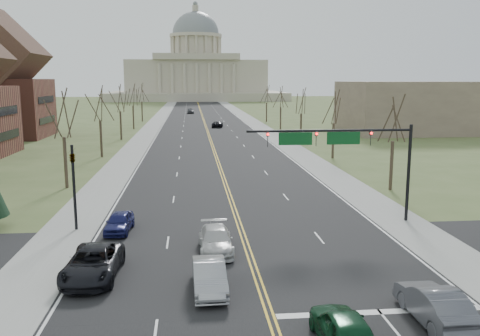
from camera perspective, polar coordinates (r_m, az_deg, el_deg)
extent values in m
plane|color=#475A2D|center=(24.37, 3.08, -15.34)|extent=(600.00, 600.00, 0.00)
cube|color=black|center=(132.24, -4.09, 5.37)|extent=(20.00, 380.00, 0.01)
cube|color=black|center=(29.86, 1.33, -10.45)|extent=(120.00, 14.00, 0.01)
cube|color=gray|center=(132.48, -9.31, 5.28)|extent=(4.00, 380.00, 0.03)
cube|color=gray|center=(133.09, 1.10, 5.43)|extent=(4.00, 380.00, 0.03)
cube|color=gold|center=(132.24, -4.09, 5.37)|extent=(0.42, 380.00, 0.01)
cube|color=silver|center=(132.35, -8.35, 5.30)|extent=(0.15, 380.00, 0.01)
cube|color=silver|center=(132.85, 0.16, 5.42)|extent=(0.15, 380.00, 0.01)
cube|color=silver|center=(24.70, 15.43, -15.31)|extent=(9.50, 0.50, 0.01)
cube|color=#B2A794|center=(271.94, -4.89, 8.09)|extent=(90.00, 60.00, 4.00)
cube|color=#B2A794|center=(271.81, -4.92, 10.20)|extent=(70.00, 40.00, 16.00)
cube|color=#B2A794|center=(251.56, -4.90, 12.39)|extent=(42.00, 3.00, 3.00)
cylinder|color=#B2A794|center=(272.26, -4.97, 13.15)|extent=(24.00, 24.00, 12.00)
cylinder|color=#B2A794|center=(272.73, -4.99, 14.57)|extent=(27.00, 27.00, 1.60)
ellipsoid|color=slate|center=(272.80, -4.99, 14.74)|extent=(24.00, 24.00, 22.80)
cylinder|color=#B2A794|center=(274.20, -5.03, 17.43)|extent=(3.20, 3.20, 3.00)
sphere|color=slate|center=(274.51, -5.04, 17.90)|extent=(2.40, 2.40, 2.40)
cylinder|color=black|center=(39.29, 18.39, -0.56)|extent=(0.24, 0.24, 7.20)
cylinder|color=black|center=(36.82, 10.08, 4.15)|extent=(12.00, 0.18, 0.18)
imported|color=black|center=(37.80, 14.44, 3.30)|extent=(0.35, 0.40, 1.10)
sphere|color=#FF0C0C|center=(37.62, 14.54, 3.80)|extent=(0.18, 0.18, 0.18)
imported|color=black|center=(36.62, 8.54, 3.30)|extent=(0.35, 0.40, 1.10)
sphere|color=#FF0C0C|center=(36.44, 8.61, 3.82)|extent=(0.18, 0.18, 0.18)
imported|color=black|center=(35.94, 3.11, 3.27)|extent=(0.35, 0.40, 1.10)
sphere|color=#FF0C0C|center=(35.75, 3.15, 3.80)|extent=(0.18, 0.18, 0.18)
cube|color=#0C4C1E|center=(37.16, 11.54, 3.31)|extent=(2.40, 0.12, 0.90)
cube|color=#0C4C1E|center=(36.29, 6.24, 3.29)|extent=(2.40, 0.12, 0.90)
cylinder|color=black|center=(36.95, -18.13, -2.13)|extent=(0.20, 0.20, 6.00)
imported|color=black|center=(36.58, -18.31, 1.24)|extent=(0.32, 0.36, 0.99)
cylinder|color=#3B2A23|center=(50.18, 16.64, 0.25)|extent=(0.32, 0.32, 4.68)
cylinder|color=#3B2A23|center=(51.85, -19.00, 0.58)|extent=(0.32, 0.32, 4.95)
cylinder|color=#3B2A23|center=(68.92, 10.40, 3.03)|extent=(0.32, 0.32, 4.68)
cylinder|color=#3B2A23|center=(71.27, -15.33, 3.17)|extent=(0.32, 0.32, 4.95)
cylinder|color=#3B2A23|center=(88.21, 6.85, 4.59)|extent=(0.32, 0.32, 4.68)
cylinder|color=#3B2A23|center=(90.95, -13.23, 4.64)|extent=(0.32, 0.32, 4.95)
cylinder|color=#3B2A23|center=(107.76, 4.57, 5.58)|extent=(0.32, 0.32, 4.68)
cylinder|color=#3B2A23|center=(110.74, -11.88, 5.59)|extent=(0.32, 0.32, 4.95)
cylinder|color=#3B2A23|center=(127.45, 2.99, 6.26)|extent=(0.32, 0.32, 4.68)
cylinder|color=#3B2A23|center=(130.59, -10.94, 6.25)|extent=(0.32, 0.32, 4.95)
cube|color=black|center=(76.41, -24.72, 3.33)|extent=(0.10, 9.80, 1.20)
cube|color=black|center=(76.15, -24.90, 5.81)|extent=(0.10, 9.80, 1.20)
cube|color=black|center=(99.53, -20.81, 5.09)|extent=(0.10, 9.80, 1.20)
cube|color=black|center=(99.33, -20.94, 7.20)|extent=(0.10, 9.80, 1.20)
cube|color=#6D5B4E|center=(107.12, 18.47, 6.51)|extent=(25.00, 20.00, 10.00)
imported|color=#0C371D|center=(21.03, 11.62, -17.35)|extent=(1.94, 4.79, 1.63)
imported|color=#53555C|center=(24.17, 21.00, -14.09)|extent=(1.78, 4.96, 1.63)
imported|color=#93959A|center=(25.77, -3.46, -12.05)|extent=(1.71, 4.60, 1.50)
imported|color=black|center=(28.39, -16.18, -10.23)|extent=(2.82, 5.81, 1.59)
imported|color=#BCBCBC|center=(31.30, -2.73, -8.09)|extent=(2.04, 4.95, 1.43)
imported|color=navy|center=(36.14, -13.41, -5.93)|extent=(1.89, 4.14, 1.38)
imported|color=black|center=(112.79, -2.55, 4.96)|extent=(2.85, 5.18, 1.37)
imported|color=#44464B|center=(159.73, -5.60, 6.42)|extent=(2.10, 4.93, 1.66)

